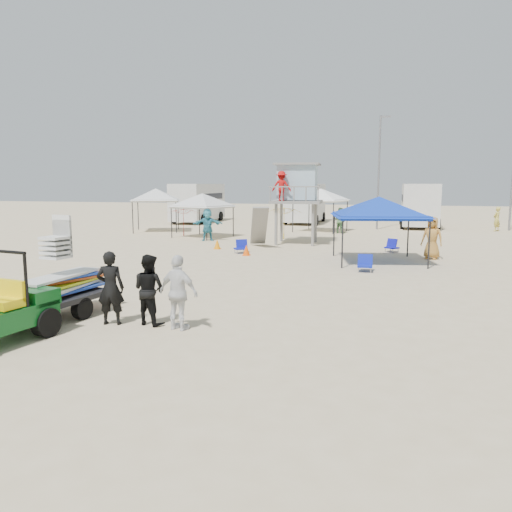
% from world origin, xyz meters
% --- Properties ---
extents(ground, '(140.00, 140.00, 0.00)m').
position_xyz_m(ground, '(0.00, 0.00, 0.00)').
color(ground, beige).
rests_on(ground, ground).
extents(surf_trailer, '(1.68, 2.66, 2.18)m').
position_xyz_m(surf_trailer, '(-3.70, 0.38, 0.89)').
color(surf_trailer, black).
rests_on(surf_trailer, ground).
extents(man_left, '(0.71, 0.56, 1.72)m').
position_xyz_m(man_left, '(-2.18, 0.08, 0.86)').
color(man_left, black).
rests_on(man_left, ground).
extents(man_mid, '(0.93, 0.81, 1.64)m').
position_xyz_m(man_mid, '(-1.33, 0.33, 0.82)').
color(man_mid, black).
rests_on(man_mid, ground).
extents(man_right, '(1.06, 0.62, 1.69)m').
position_xyz_m(man_right, '(-0.48, 0.08, 0.85)').
color(man_right, silver).
rests_on(man_right, ground).
extents(lifeguard_tower, '(2.84, 2.84, 4.25)m').
position_xyz_m(lifeguard_tower, '(-1.07, 16.97, 3.16)').
color(lifeguard_tower, gray).
rests_on(lifeguard_tower, ground).
extents(canopy_blue, '(4.09, 4.09, 3.12)m').
position_xyz_m(canopy_blue, '(3.48, 11.34, 2.58)').
color(canopy_blue, black).
rests_on(canopy_blue, ground).
extents(canopy_white_a, '(3.55, 3.55, 3.08)m').
position_xyz_m(canopy_white_a, '(-7.15, 18.65, 2.53)').
color(canopy_white_a, black).
rests_on(canopy_white_a, ground).
extents(canopy_white_b, '(3.88, 3.88, 3.34)m').
position_xyz_m(canopy_white_b, '(-11.64, 21.44, 2.79)').
color(canopy_white_b, black).
rests_on(canopy_white_b, ground).
extents(canopy_white_c, '(3.63, 3.63, 3.33)m').
position_xyz_m(canopy_white_c, '(-0.72, 24.33, 2.79)').
color(canopy_white_c, black).
rests_on(canopy_white_c, ground).
extents(umbrella_a, '(2.15, 2.18, 1.78)m').
position_xyz_m(umbrella_a, '(-8.57, 18.97, 0.89)').
color(umbrella_a, red).
rests_on(umbrella_a, ground).
extents(umbrella_b, '(2.72, 2.74, 1.94)m').
position_xyz_m(umbrella_b, '(-2.10, 18.83, 0.97)').
color(umbrella_b, gold).
rests_on(umbrella_b, ground).
extents(cone_near, '(0.34, 0.34, 0.50)m').
position_xyz_m(cone_near, '(-2.34, 11.74, 0.25)').
color(cone_near, '#FF5508').
rests_on(cone_near, ground).
extents(cone_far, '(0.34, 0.34, 0.50)m').
position_xyz_m(cone_far, '(-4.39, 13.54, 0.25)').
color(cone_far, orange).
rests_on(cone_far, ground).
extents(beach_chair_a, '(0.73, 0.82, 0.64)m').
position_xyz_m(beach_chair_a, '(-2.81, 12.46, 0.31)').
color(beach_chair_a, '#0F1AAA').
rests_on(beach_chair_a, ground).
extents(beach_chair_b, '(0.57, 0.61, 0.64)m').
position_xyz_m(beach_chair_b, '(3.12, 8.85, 0.31)').
color(beach_chair_b, '#0F21AB').
rests_on(beach_chair_b, ground).
extents(beach_chair_c, '(0.73, 0.84, 0.64)m').
position_xyz_m(beach_chair_c, '(4.07, 14.69, 0.31)').
color(beach_chair_c, '#0F12A6').
rests_on(beach_chair_c, ground).
extents(rv_far_left, '(2.64, 6.80, 3.25)m').
position_xyz_m(rv_far_left, '(-12.00, 29.99, 1.80)').
color(rv_far_left, silver).
rests_on(rv_far_left, ground).
extents(rv_mid_left, '(2.65, 6.50, 3.25)m').
position_xyz_m(rv_mid_left, '(-3.00, 31.49, 1.80)').
color(rv_mid_left, silver).
rests_on(rv_mid_left, ground).
extents(rv_mid_right, '(2.64, 7.00, 3.25)m').
position_xyz_m(rv_mid_right, '(6.00, 29.99, 1.80)').
color(rv_mid_right, silver).
rests_on(rv_mid_right, ground).
extents(light_pole_left, '(0.14, 0.14, 8.00)m').
position_xyz_m(light_pole_left, '(3.00, 27.00, 4.00)').
color(light_pole_left, slate).
rests_on(light_pole_left, ground).
extents(distant_beachgoers, '(18.44, 15.54, 1.86)m').
position_xyz_m(distant_beachgoers, '(-0.01, 18.46, 0.90)').
color(distant_beachgoers, '#487546').
rests_on(distant_beachgoers, ground).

